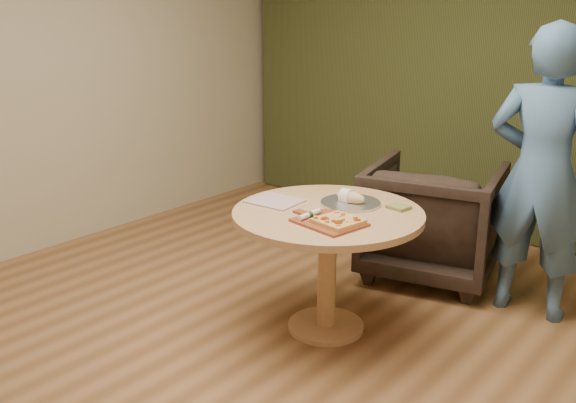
# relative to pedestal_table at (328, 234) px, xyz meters

# --- Properties ---
(room_shell) EXTENTS (5.04, 6.04, 2.84)m
(room_shell) POSITION_rel_pedestal_table_xyz_m (-0.03, -0.66, 0.79)
(room_shell) COLOR #8F6039
(room_shell) RESTS_ON ground
(curtain) EXTENTS (4.80, 0.14, 2.78)m
(curtain) POSITION_rel_pedestal_table_xyz_m (-0.03, 2.24, 0.79)
(curtain) COLOR #2C3317
(curtain) RESTS_ON ground
(pedestal_table) EXTENTS (1.10, 1.10, 0.75)m
(pedestal_table) POSITION_rel_pedestal_table_xyz_m (0.00, 0.00, 0.00)
(pedestal_table) COLOR tan
(pedestal_table) RESTS_ON ground
(pizza_paddle) EXTENTS (0.47, 0.33, 0.01)m
(pizza_paddle) POSITION_rel_pedestal_table_xyz_m (0.12, -0.17, 0.15)
(pizza_paddle) COLOR brown
(pizza_paddle) RESTS_ON pedestal_table
(flatbread_pizza) EXTENTS (0.25, 0.25, 0.04)m
(flatbread_pizza) POSITION_rel_pedestal_table_xyz_m (0.19, -0.17, 0.17)
(flatbread_pizza) COLOR tan
(flatbread_pizza) RESTS_ON pizza_paddle
(cutlery_roll) EXTENTS (0.03, 0.20, 0.03)m
(cutlery_roll) POSITION_rel_pedestal_table_xyz_m (0.01, -0.19, 0.17)
(cutlery_roll) COLOR silver
(cutlery_roll) RESTS_ON pizza_paddle
(newspaper) EXTENTS (0.32, 0.27, 0.01)m
(newspaper) POSITION_rel_pedestal_table_xyz_m (-0.35, -0.06, 0.15)
(newspaper) COLOR silver
(newspaper) RESTS_ON pedestal_table
(serving_tray) EXTENTS (0.36, 0.36, 0.02)m
(serving_tray) POSITION_rel_pedestal_table_xyz_m (0.03, 0.19, 0.15)
(serving_tray) COLOR silver
(serving_tray) RESTS_ON pedestal_table
(bread_roll) EXTENTS (0.19, 0.09, 0.09)m
(bread_roll) POSITION_rel_pedestal_table_xyz_m (0.02, 0.19, 0.18)
(bread_roll) COLOR #D5AF81
(bread_roll) RESTS_ON serving_tray
(green_packet) EXTENTS (0.13, 0.12, 0.02)m
(green_packet) POSITION_rel_pedestal_table_xyz_m (0.29, 0.29, 0.15)
(green_packet) COLOR #575F2B
(green_packet) RESTS_ON pedestal_table
(armchair) EXTENTS (1.05, 1.01, 0.91)m
(armchair) POSITION_rel_pedestal_table_xyz_m (0.10, 1.14, -0.15)
(armchair) COLOR black
(armchair) RESTS_ON ground
(person_standing) EXTENTS (0.70, 0.50, 1.80)m
(person_standing) POSITION_rel_pedestal_table_xyz_m (0.84, 1.02, 0.29)
(person_standing) COLOR #436A96
(person_standing) RESTS_ON ground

